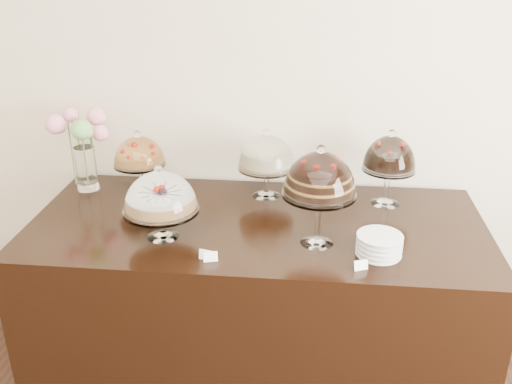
# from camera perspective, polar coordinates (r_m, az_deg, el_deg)

# --- Properties ---
(wall_back) EXTENTS (5.00, 0.04, 3.00)m
(wall_back) POSITION_cam_1_polar(r_m,az_deg,el_deg) (3.08, 5.75, 11.54)
(wall_back) COLOR beige
(wall_back) RESTS_ON ground
(display_counter) EXTENTS (2.20, 1.00, 0.90)m
(display_counter) POSITION_cam_1_polar(r_m,az_deg,el_deg) (3.00, 0.10, -10.65)
(display_counter) COLOR black
(display_counter) RESTS_ON ground
(cake_stand_sugar_sponge) EXTENTS (0.34, 0.34, 0.35)m
(cake_stand_sugar_sponge) POSITION_cam_1_polar(r_m,az_deg,el_deg) (2.59, -9.55, -0.33)
(cake_stand_sugar_sponge) COLOR white
(cake_stand_sugar_sponge) RESTS_ON display_counter
(cake_stand_choco_layer) EXTENTS (0.33, 0.33, 0.47)m
(cake_stand_choco_layer) POSITION_cam_1_polar(r_m,az_deg,el_deg) (2.46, 6.40, 1.45)
(cake_stand_choco_layer) COLOR white
(cake_stand_choco_layer) RESTS_ON display_counter
(cake_stand_cheesecake) EXTENTS (0.30, 0.30, 0.37)m
(cake_stand_cheesecake) POSITION_cam_1_polar(r_m,az_deg,el_deg) (2.97, 1.06, 3.76)
(cake_stand_cheesecake) COLOR white
(cake_stand_cheesecake) RESTS_ON display_counter
(cake_stand_dark_choco) EXTENTS (0.27, 0.27, 0.40)m
(cake_stand_dark_choco) POSITION_cam_1_polar(r_m,az_deg,el_deg) (2.94, 13.22, 3.48)
(cake_stand_dark_choco) COLOR white
(cake_stand_dark_choco) RESTS_ON display_counter
(cake_stand_fruit_tart) EXTENTS (0.28, 0.28, 0.35)m
(cake_stand_fruit_tart) POSITION_cam_1_polar(r_m,az_deg,el_deg) (3.07, -11.62, 3.74)
(cake_stand_fruit_tart) COLOR white
(cake_stand_fruit_tart) RESTS_ON display_counter
(flower_vase) EXTENTS (0.29, 0.30, 0.44)m
(flower_vase) POSITION_cam_1_polar(r_m,az_deg,el_deg) (3.17, -16.99, 4.86)
(flower_vase) COLOR white
(flower_vase) RESTS_ON display_counter
(plate_stack) EXTENTS (0.19, 0.19, 0.09)m
(plate_stack) POSITION_cam_1_polar(r_m,az_deg,el_deg) (2.53, 12.22, -5.21)
(plate_stack) COLOR silver
(plate_stack) RESTS_ON display_counter
(price_card_left) EXTENTS (0.06, 0.03, 0.04)m
(price_card_left) POSITION_cam_1_polar(r_m,az_deg,el_deg) (2.44, -4.56, -6.47)
(price_card_left) COLOR white
(price_card_left) RESTS_ON display_counter
(price_card_right) EXTENTS (0.06, 0.04, 0.04)m
(price_card_right) POSITION_cam_1_polar(r_m,az_deg,el_deg) (2.42, 10.45, -7.20)
(price_card_right) COLOR white
(price_card_right) RESTS_ON display_counter
(price_card_extra) EXTENTS (0.06, 0.03, 0.04)m
(price_card_extra) POSITION_cam_1_polar(r_m,az_deg,el_deg) (2.46, -5.05, -6.29)
(price_card_extra) COLOR white
(price_card_extra) RESTS_ON display_counter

